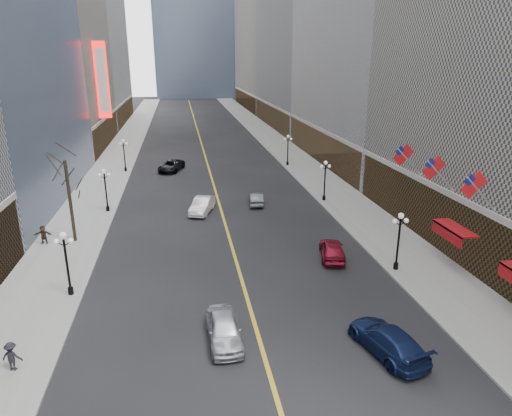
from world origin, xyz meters
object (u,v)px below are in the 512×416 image
object	(u,v)px
car_nb_near	(224,329)
car_nb_mid	(202,205)
streetlamp_west_3	(124,152)
car_sb_far	(256,199)
streetlamp_east_2	(325,176)
streetlamp_east_3	(288,147)
streetlamp_west_2	(105,186)
streetlamp_east_1	(399,235)
streetlamp_west_1	(66,257)
car_sb_mid	(332,249)
car_nb_far	(171,166)
car_sb_near	(388,340)

from	to	relation	value
car_nb_near	car_nb_mid	distance (m)	23.21
streetlamp_west_3	car_sb_far	xyz separation A→B (m)	(15.84, -17.91, -2.23)
streetlamp_east_2	car_nb_mid	bearing A→B (deg)	-172.91
streetlamp_west_3	streetlamp_east_3	bearing A→B (deg)	0.00
streetlamp_west_2	car_nb_near	xyz separation A→B (m)	(9.80, -24.93, -2.11)
streetlamp_east_2	streetlamp_east_3	world-z (taller)	same
streetlamp_east_1	streetlamp_east_2	size ratio (longest dim) A/B	1.00
streetlamp_west_1	car_sb_far	bearing A→B (deg)	48.79
streetlamp_east_1	streetlamp_west_3	world-z (taller)	same
streetlamp_east_1	car_sb_mid	xyz separation A→B (m)	(-4.07, 2.99, -2.12)
car_nb_near	car_nb_mid	size ratio (longest dim) A/B	0.95
streetlamp_west_1	car_nb_far	distance (m)	36.19
streetlamp_west_3	car_sb_near	bearing A→B (deg)	-67.81
streetlamp_east_1	streetlamp_east_2	bearing A→B (deg)	90.00
car_sb_near	streetlamp_west_3	bearing A→B (deg)	-81.43
car_nb_near	car_nb_mid	bearing A→B (deg)	88.40
car_sb_mid	streetlamp_west_2	bearing A→B (deg)	-24.84
car_nb_mid	car_sb_mid	distance (m)	16.48
streetlamp_east_1	car_sb_mid	size ratio (longest dim) A/B	0.99
car_nb_mid	streetlamp_west_1	bearing A→B (deg)	-103.04
car_nb_far	car_nb_mid	bearing A→B (deg)	-61.13
streetlamp_east_2	car_nb_near	world-z (taller)	streetlamp_east_2
streetlamp_east_3	car_sb_far	xyz separation A→B (m)	(-7.76, -17.91, -2.23)
streetlamp_west_1	streetlamp_west_3	distance (m)	36.00
car_sb_far	streetlamp_east_2	bearing A→B (deg)	-173.57
streetlamp_west_3	car_nb_far	bearing A→B (deg)	-4.00
streetlamp_east_3	car_nb_far	world-z (taller)	streetlamp_east_3
car_sb_far	streetlamp_west_2	bearing A→B (deg)	7.42
streetlamp_east_2	streetlamp_west_1	xyz separation A→B (m)	(-23.60, -18.00, 0.00)
streetlamp_west_1	car_sb_far	size ratio (longest dim) A/B	1.12
streetlamp_west_3	car_nb_mid	bearing A→B (deg)	-63.57
streetlamp_west_2	car_nb_mid	size ratio (longest dim) A/B	0.93
streetlamp_east_3	car_sb_mid	distance (m)	33.33
car_nb_near	car_sb_near	distance (m)	9.09
streetlamp_west_2	car_nb_mid	bearing A→B (deg)	-9.94
streetlamp_east_1	car_sb_far	xyz separation A→B (m)	(-7.76, 18.09, -2.23)
streetlamp_east_1	car_nb_near	xyz separation A→B (m)	(-13.80, -6.93, -2.11)
car_nb_near	car_nb_far	distance (m)	42.62
car_nb_near	streetlamp_west_2	bearing A→B (deg)	109.86
car_nb_far	car_sb_mid	distance (m)	35.11
car_nb_mid	car_sb_far	xyz separation A→B (m)	(6.04, 1.81, -0.13)
car_nb_near	car_sb_far	bearing A→B (deg)	74.83
car_sb_mid	car_sb_far	distance (m)	15.55
car_sb_near	streetlamp_east_3	bearing A→B (deg)	-109.98
streetlamp_west_3	car_nb_near	size ratio (longest dim) A/B	0.98
streetlamp_east_2	streetlamp_west_2	xyz separation A→B (m)	(-23.60, 0.00, 0.00)
streetlamp_west_3	car_sb_near	xyz separation A→B (m)	(18.53, -45.44, -2.12)
streetlamp_east_1	streetlamp_east_3	distance (m)	36.00
streetlamp_west_3	car_nb_far	xyz separation A→B (m)	(6.41, -0.45, -2.13)
streetlamp_east_3	streetlamp_east_1	bearing A→B (deg)	-90.00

